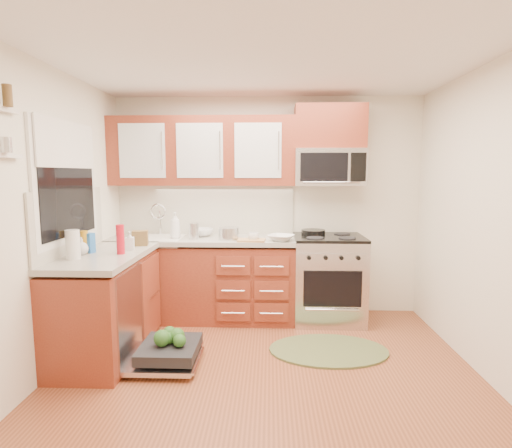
{
  "coord_description": "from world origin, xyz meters",
  "views": [
    {
      "loc": [
        0.03,
        -2.92,
        1.63
      ],
      "look_at": [
        -0.1,
        0.85,
        1.15
      ],
      "focal_mm": 28.0,
      "sensor_mm": 36.0,
      "label": 1
    }
  ],
  "objects_px": {
    "range": "(328,278)",
    "dishwasher": "(165,354)",
    "bowl_a": "(281,238)",
    "bowl_b": "(201,232)",
    "microwave": "(329,167)",
    "paper_towel_roll": "(73,245)",
    "upper_cabinets": "(203,152)",
    "cup": "(254,237)",
    "sink": "(155,249)",
    "cutting_board": "(251,240)",
    "skillet": "(313,232)",
    "rug": "(328,350)",
    "stock_pot": "(229,234)"
  },
  "relations": [
    {
      "from": "range",
      "to": "dishwasher",
      "type": "distance_m",
      "value": 1.95
    },
    {
      "from": "range",
      "to": "bowl_a",
      "type": "height_order",
      "value": "bowl_a"
    },
    {
      "from": "bowl_a",
      "to": "bowl_b",
      "type": "bearing_deg",
      "value": 161.83
    },
    {
      "from": "microwave",
      "to": "range",
      "type": "bearing_deg",
      "value": -90.0
    },
    {
      "from": "microwave",
      "to": "paper_towel_roll",
      "type": "distance_m",
      "value": 2.69
    },
    {
      "from": "upper_cabinets",
      "to": "paper_towel_roll",
      "type": "xyz_separation_m",
      "value": [
        -0.88,
        -1.3,
        -0.83
      ]
    },
    {
      "from": "range",
      "to": "dishwasher",
      "type": "relative_size",
      "value": 1.36
    },
    {
      "from": "microwave",
      "to": "dishwasher",
      "type": "bearing_deg",
      "value": -140.93
    },
    {
      "from": "cup",
      "to": "sink",
      "type": "bearing_deg",
      "value": 171.28
    },
    {
      "from": "cutting_board",
      "to": "microwave",
      "type": "bearing_deg",
      "value": 21.37
    },
    {
      "from": "cup",
      "to": "microwave",
      "type": "bearing_deg",
      "value": 20.05
    },
    {
      "from": "microwave",
      "to": "dishwasher",
      "type": "height_order",
      "value": "microwave"
    },
    {
      "from": "skillet",
      "to": "paper_towel_roll",
      "type": "distance_m",
      "value": 2.48
    },
    {
      "from": "rug",
      "to": "cup",
      "type": "xyz_separation_m",
      "value": [
        -0.72,
        0.64,
        0.96
      ]
    },
    {
      "from": "stock_pot",
      "to": "cup",
      "type": "bearing_deg",
      "value": -11.69
    },
    {
      "from": "cup",
      "to": "upper_cabinets",
      "type": "bearing_deg",
      "value": 150.86
    },
    {
      "from": "microwave",
      "to": "skillet",
      "type": "xyz_separation_m",
      "value": [
        -0.16,
        0.02,
        -0.72
      ]
    },
    {
      "from": "sink",
      "to": "bowl_b",
      "type": "bearing_deg",
      "value": 14.0
    },
    {
      "from": "range",
      "to": "skillet",
      "type": "bearing_deg",
      "value": 138.84
    },
    {
      "from": "range",
      "to": "bowl_a",
      "type": "bearing_deg",
      "value": -161.24
    },
    {
      "from": "microwave",
      "to": "cup",
      "type": "bearing_deg",
      "value": -159.95
    },
    {
      "from": "cutting_board",
      "to": "paper_towel_roll",
      "type": "distance_m",
      "value": 1.72
    },
    {
      "from": "upper_cabinets",
      "to": "sink",
      "type": "relative_size",
      "value": 3.31
    },
    {
      "from": "cutting_board",
      "to": "bowl_b",
      "type": "relative_size",
      "value": 1.07
    },
    {
      "from": "microwave",
      "to": "stock_pot",
      "type": "height_order",
      "value": "microwave"
    },
    {
      "from": "stock_pot",
      "to": "rug",
      "type": "bearing_deg",
      "value": -35.04
    },
    {
      "from": "range",
      "to": "bowl_a",
      "type": "relative_size",
      "value": 3.59
    },
    {
      "from": "stock_pot",
      "to": "bowl_b",
      "type": "xyz_separation_m",
      "value": [
        -0.34,
        0.24,
        -0.02
      ]
    },
    {
      "from": "upper_cabinets",
      "to": "dishwasher",
      "type": "bearing_deg",
      "value": -96.04
    },
    {
      "from": "rug",
      "to": "range",
      "type": "bearing_deg",
      "value": 82.86
    },
    {
      "from": "dishwasher",
      "to": "rug",
      "type": "height_order",
      "value": "dishwasher"
    },
    {
      "from": "upper_cabinets",
      "to": "bowl_b",
      "type": "height_order",
      "value": "upper_cabinets"
    },
    {
      "from": "rug",
      "to": "cup",
      "type": "bearing_deg",
      "value": 138.5
    },
    {
      "from": "range",
      "to": "microwave",
      "type": "distance_m",
      "value": 1.23
    },
    {
      "from": "paper_towel_roll",
      "to": "bowl_b",
      "type": "height_order",
      "value": "paper_towel_roll"
    },
    {
      "from": "range",
      "to": "stock_pot",
      "type": "bearing_deg",
      "value": -173.47
    },
    {
      "from": "range",
      "to": "cup",
      "type": "distance_m",
      "value": 0.98
    },
    {
      "from": "range",
      "to": "stock_pot",
      "type": "height_order",
      "value": "stock_pot"
    },
    {
      "from": "skillet",
      "to": "microwave",
      "type": "bearing_deg",
      "value": -6.53
    },
    {
      "from": "rug",
      "to": "bowl_a",
      "type": "distance_m",
      "value": 1.22
    },
    {
      "from": "cutting_board",
      "to": "range",
      "type": "bearing_deg",
      "value": 13.99
    },
    {
      "from": "sink",
      "to": "cup",
      "type": "relative_size",
      "value": 5.48
    },
    {
      "from": "range",
      "to": "sink",
      "type": "distance_m",
      "value": 1.96
    },
    {
      "from": "range",
      "to": "sink",
      "type": "xyz_separation_m",
      "value": [
        -1.93,
        -0.01,
        0.33
      ]
    },
    {
      "from": "upper_cabinets",
      "to": "skillet",
      "type": "height_order",
      "value": "upper_cabinets"
    },
    {
      "from": "microwave",
      "to": "bowl_a",
      "type": "distance_m",
      "value": 0.96
    },
    {
      "from": "sink",
      "to": "dishwasher",
      "type": "relative_size",
      "value": 0.89
    },
    {
      "from": "dishwasher",
      "to": "cup",
      "type": "height_order",
      "value": "cup"
    },
    {
      "from": "sink",
      "to": "cup",
      "type": "distance_m",
      "value": 1.13
    },
    {
      "from": "sink",
      "to": "rug",
      "type": "relative_size",
      "value": 0.57
    }
  ]
}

